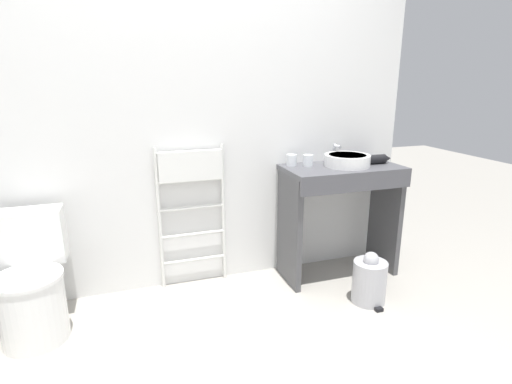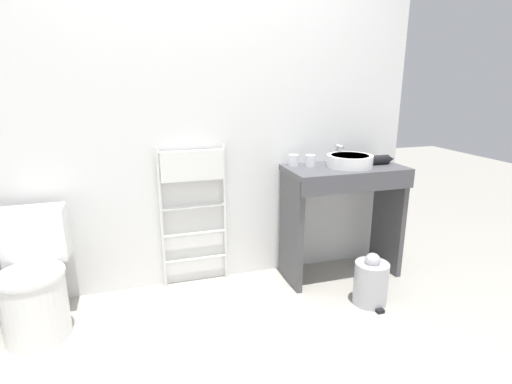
{
  "view_description": "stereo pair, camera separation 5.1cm",
  "coord_description": "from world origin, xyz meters",
  "px_view_note": "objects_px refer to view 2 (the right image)",
  "views": [
    {
      "loc": [
        -0.57,
        -1.46,
        1.47
      ],
      "look_at": [
        0.12,
        0.62,
        0.85
      ],
      "focal_mm": 28.0,
      "sensor_mm": 36.0,
      "label": 1
    },
    {
      "loc": [
        -0.52,
        -1.48,
        1.47
      ],
      "look_at": [
        0.12,
        0.62,
        0.85
      ],
      "focal_mm": 28.0,
      "sensor_mm": 36.0,
      "label": 2
    }
  ],
  "objects_px": {
    "towel_radiator": "(193,185)",
    "trash_bin": "(371,282)",
    "cup_near_edge": "(310,161)",
    "sink_basin": "(350,160)",
    "toilet": "(35,283)",
    "cup_near_wall": "(294,160)",
    "hair_dryer": "(378,159)"
  },
  "relations": [
    {
      "from": "towel_radiator",
      "to": "cup_near_edge",
      "type": "xyz_separation_m",
      "value": [
        0.85,
        -0.09,
        0.14
      ]
    },
    {
      "from": "cup_near_edge",
      "to": "sink_basin",
      "type": "bearing_deg",
      "value": -18.21
    },
    {
      "from": "sink_basin",
      "to": "cup_near_edge",
      "type": "xyz_separation_m",
      "value": [
        -0.27,
        0.09,
        -0.0
      ]
    },
    {
      "from": "trash_bin",
      "to": "sink_basin",
      "type": "bearing_deg",
      "value": 85.06
    },
    {
      "from": "toilet",
      "to": "cup_near_wall",
      "type": "bearing_deg",
      "value": 8.41
    },
    {
      "from": "cup_near_wall",
      "to": "cup_near_edge",
      "type": "relative_size",
      "value": 1.0
    },
    {
      "from": "toilet",
      "to": "sink_basin",
      "type": "distance_m",
      "value": 2.2
    },
    {
      "from": "hair_dryer",
      "to": "trash_bin",
      "type": "height_order",
      "value": "hair_dryer"
    },
    {
      "from": "cup_near_wall",
      "to": "trash_bin",
      "type": "height_order",
      "value": "cup_near_wall"
    },
    {
      "from": "towel_radiator",
      "to": "cup_near_edge",
      "type": "bearing_deg",
      "value": -5.99
    },
    {
      "from": "towel_radiator",
      "to": "trash_bin",
      "type": "height_order",
      "value": "towel_radiator"
    },
    {
      "from": "toilet",
      "to": "cup_near_edge",
      "type": "relative_size",
      "value": 8.75
    },
    {
      "from": "hair_dryer",
      "to": "trash_bin",
      "type": "distance_m",
      "value": 0.91
    },
    {
      "from": "toilet",
      "to": "hair_dryer",
      "type": "distance_m",
      "value": 2.44
    },
    {
      "from": "hair_dryer",
      "to": "cup_near_edge",
      "type": "bearing_deg",
      "value": 172.32
    },
    {
      "from": "toilet",
      "to": "sink_basin",
      "type": "bearing_deg",
      "value": 3.15
    },
    {
      "from": "sink_basin",
      "to": "hair_dryer",
      "type": "bearing_deg",
      "value": 4.21
    },
    {
      "from": "sink_basin",
      "to": "toilet",
      "type": "bearing_deg",
      "value": -176.85
    },
    {
      "from": "towel_radiator",
      "to": "trash_bin",
      "type": "bearing_deg",
      "value": -29.8
    },
    {
      "from": "cup_near_wall",
      "to": "cup_near_edge",
      "type": "bearing_deg",
      "value": -24.93
    },
    {
      "from": "sink_basin",
      "to": "cup_near_wall",
      "type": "relative_size",
      "value": 3.99
    },
    {
      "from": "toilet",
      "to": "towel_radiator",
      "type": "bearing_deg",
      "value": 16.44
    },
    {
      "from": "sink_basin",
      "to": "hair_dryer",
      "type": "xyz_separation_m",
      "value": [
        0.25,
        0.02,
        -0.01
      ]
    },
    {
      "from": "toilet",
      "to": "hair_dryer",
      "type": "bearing_deg",
      "value": 3.27
    },
    {
      "from": "cup_near_edge",
      "to": "trash_bin",
      "type": "relative_size",
      "value": 0.23
    },
    {
      "from": "towel_radiator",
      "to": "cup_near_wall",
      "type": "distance_m",
      "value": 0.75
    },
    {
      "from": "towel_radiator",
      "to": "trash_bin",
      "type": "distance_m",
      "value": 1.38
    },
    {
      "from": "sink_basin",
      "to": "trash_bin",
      "type": "distance_m",
      "value": 0.87
    },
    {
      "from": "sink_basin",
      "to": "cup_near_edge",
      "type": "distance_m",
      "value": 0.29
    },
    {
      "from": "towel_radiator",
      "to": "sink_basin",
      "type": "relative_size",
      "value": 3.11
    },
    {
      "from": "hair_dryer",
      "to": "trash_bin",
      "type": "bearing_deg",
      "value": -122.38
    },
    {
      "from": "sink_basin",
      "to": "hair_dryer",
      "type": "distance_m",
      "value": 0.25
    }
  ]
}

